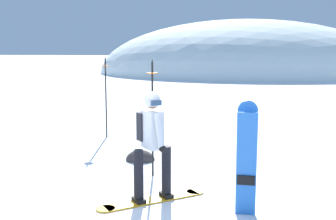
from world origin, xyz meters
TOP-DOWN VIEW (x-y plane):
  - ground_plane at (0.00, 0.00)m, footprint 300.00×300.00m
  - ridge_peak_main at (1.43, 37.51)m, footprint 28.85×25.96m
  - snowboarder_main at (0.54, 0.41)m, footprint 1.48×1.27m
  - spare_snowboard at (1.98, 0.04)m, footprint 0.28×0.22m
  - piste_marker_near at (0.26, 1.67)m, footprint 0.20×0.20m
  - piste_marker_far at (-1.74, 4.85)m, footprint 0.20×0.20m
  - rock_dark at (-0.25, 2.70)m, footprint 0.63×0.53m

SIDE VIEW (x-z plane):
  - ground_plane at x=0.00m, z-range 0.00..0.00m
  - ridge_peak_main at x=1.43m, z-range -5.27..5.27m
  - rock_dark at x=-0.25m, z-range -0.22..0.22m
  - spare_snowboard at x=1.98m, z-range 0.01..1.66m
  - snowboarder_main at x=0.54m, z-range 0.06..1.78m
  - piste_marker_far at x=-1.74m, z-range 0.15..2.32m
  - piste_marker_near at x=0.26m, z-range 0.15..2.33m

